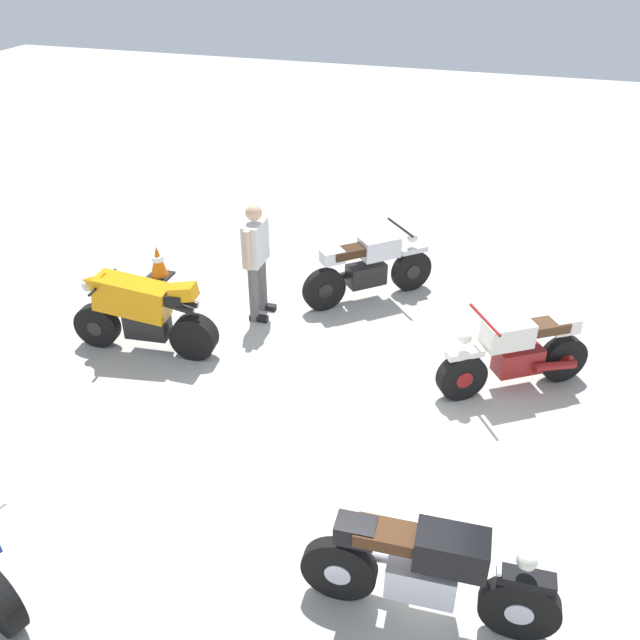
% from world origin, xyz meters
% --- Properties ---
extents(ground_plane, '(40.00, 40.00, 0.00)m').
position_xyz_m(ground_plane, '(0.00, 0.00, 0.00)').
color(ground_plane, '#B7B2A8').
extents(motorcycle_silver_cruiser, '(1.65, 1.47, 1.09)m').
position_xyz_m(motorcycle_silver_cruiser, '(0.70, -2.99, 0.52)').
color(motorcycle_silver_cruiser, black).
rests_on(motorcycle_silver_cruiser, ground).
extents(motorcycle_black_cruiser, '(2.09, 0.70, 1.09)m').
position_xyz_m(motorcycle_black_cruiser, '(-1.00, 2.00, 0.52)').
color(motorcycle_black_cruiser, black).
rests_on(motorcycle_black_cruiser, ground).
extents(motorcycle_orange_sportbike, '(1.96, 0.70, 1.14)m').
position_xyz_m(motorcycle_orange_sportbike, '(3.15, -0.78, 0.59)').
color(motorcycle_orange_sportbike, black).
rests_on(motorcycle_orange_sportbike, ground).
extents(motorcycle_cream_vintage, '(1.72, 1.20, 1.07)m').
position_xyz_m(motorcycle_cream_vintage, '(-1.50, -1.38, 0.49)').
color(motorcycle_cream_vintage, black).
rests_on(motorcycle_cream_vintage, ground).
extents(person_in_white_shirt, '(0.30, 0.65, 1.68)m').
position_xyz_m(person_in_white_shirt, '(2.08, -2.08, 0.96)').
color(person_in_white_shirt, '#59595B').
rests_on(person_in_white_shirt, ground).
extents(traffic_cone, '(0.36, 0.36, 0.53)m').
position_xyz_m(traffic_cone, '(4.02, -2.69, 0.26)').
color(traffic_cone, black).
rests_on(traffic_cone, ground).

